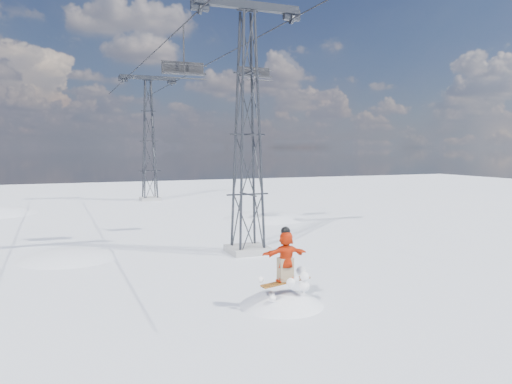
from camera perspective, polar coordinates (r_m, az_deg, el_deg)
ground at (r=16.13m, az=6.95°, el=-12.64°), size 120.00×120.00×0.00m
snow_terrain at (r=37.64m, az=-17.12°, el=-17.78°), size 39.00×37.00×22.00m
lift_tower_near at (r=22.96m, az=-0.97°, el=6.51°), size 5.20×1.80×11.43m
lift_tower_far at (r=47.14m, az=-12.13°, el=5.67°), size 5.20×1.80×11.43m
haul_cables at (r=34.45m, az=-8.19°, el=14.99°), size 4.46×51.00×0.06m
snowboarder_jump at (r=16.55m, az=2.90°, el=-18.22°), size 4.40×4.40×6.47m
lift_chair_near at (r=25.44m, az=-8.28°, el=13.73°), size 2.12×0.61×2.63m
lift_chair_mid at (r=28.24m, az=-0.10°, el=13.46°), size 1.86×0.53×2.30m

